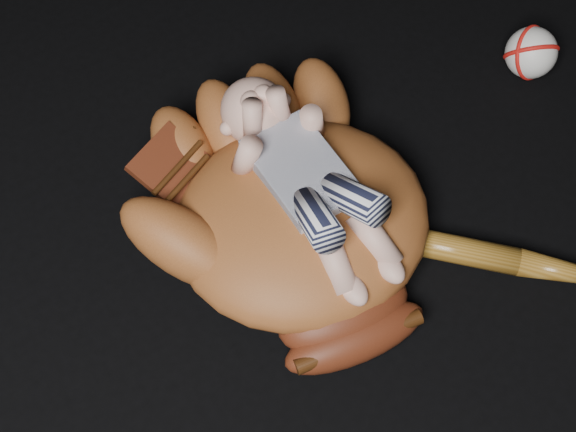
{
  "coord_description": "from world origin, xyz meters",
  "views": [
    {
      "loc": [
        -0.47,
        -0.29,
        1.03
      ],
      "look_at": [
        -0.15,
        0.15,
        0.09
      ],
      "focal_mm": 50.0,
      "sensor_mm": 36.0,
      "label": 1
    }
  ],
  "objects_px": {
    "baseball_glove": "(302,214)",
    "baseball_bat": "(536,266)",
    "newborn_baby": "(313,184)",
    "baseball": "(531,53)"
  },
  "relations": [
    {
      "from": "baseball_glove",
      "to": "baseball",
      "type": "relative_size",
      "value": 6.07
    },
    {
      "from": "baseball_glove",
      "to": "baseball_bat",
      "type": "height_order",
      "value": "baseball_glove"
    },
    {
      "from": "baseball_glove",
      "to": "newborn_baby",
      "type": "height_order",
      "value": "newborn_baby"
    },
    {
      "from": "baseball_glove",
      "to": "newborn_baby",
      "type": "relative_size",
      "value": 1.42
    },
    {
      "from": "baseball_glove",
      "to": "baseball_bat",
      "type": "distance_m",
      "value": 0.34
    },
    {
      "from": "newborn_baby",
      "to": "baseball",
      "type": "bearing_deg",
      "value": 8.29
    },
    {
      "from": "baseball",
      "to": "baseball_glove",
      "type": "bearing_deg",
      "value": -174.43
    },
    {
      "from": "baseball_bat",
      "to": "baseball",
      "type": "distance_m",
      "value": 0.38
    },
    {
      "from": "baseball_bat",
      "to": "baseball",
      "type": "xyz_separation_m",
      "value": [
        0.25,
        0.28,
        0.02
      ]
    },
    {
      "from": "baseball_glove",
      "to": "baseball_bat",
      "type": "relative_size",
      "value": 1.18
    }
  ]
}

